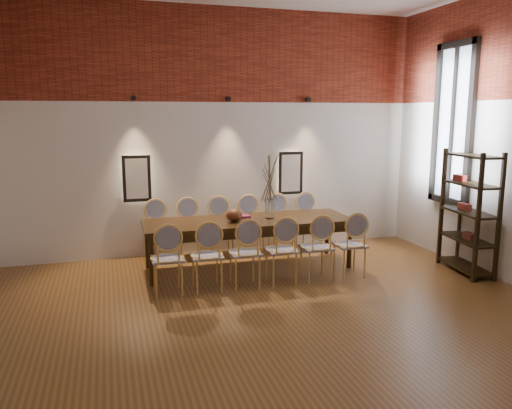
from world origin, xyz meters
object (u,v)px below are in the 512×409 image
object	(u,v)px
chair_near_a	(167,259)
shelving_rack	(469,212)
chair_far_b	(190,230)
book	(241,216)
dining_table	(248,244)
chair_near_d	(281,250)
chair_far_c	(221,228)
chair_far_e	(281,224)
chair_far_d	(251,226)
vase	(270,209)
chair_near_c	(245,253)
chair_far_f	(309,222)
bowl	(234,215)
chair_near_e	(316,247)
chair_near_f	(350,245)
chair_far_a	(157,232)
chair_near_b	(207,256)

from	to	relation	value
chair_near_a	shelving_rack	xyz separation A→B (m)	(4.34, -0.34, 0.43)
chair_far_b	book	bearing A→B (deg)	140.93
dining_table	chair_near_a	distance (m)	1.51
chair_near_d	chair_far_c	world-z (taller)	same
chair_far_e	chair_far_d	bearing A→B (deg)	-0.00
dining_table	chair_near_a	world-z (taller)	chair_near_a
chair_far_c	vase	size ratio (longest dim) A/B	3.13
chair_near_c	chair_near_d	world-z (taller)	same
chair_far_b	chair_far_d	world-z (taller)	same
dining_table	chair_near_c	world-z (taller)	chair_near_c
chair_far_d	book	bearing A→B (deg)	61.25
chair_far_f	bowl	world-z (taller)	chair_far_f
chair_far_d	chair_far_e	size ratio (longest dim) A/B	1.00
chair_near_e	chair_far_d	bearing A→B (deg)	108.37
dining_table	book	distance (m)	0.44
chair_near_c	chair_far_c	world-z (taller)	same
chair_near_f	vase	bearing A→B (deg)	140.95
chair_near_a	chair_near_e	world-z (taller)	same
chair_near_c	chair_far_d	bearing A→B (deg)	71.63
chair_far_d	chair_far_c	bearing A→B (deg)	0.00
chair_far_a	book	size ratio (longest dim) A/B	3.62
chair_far_f	vase	world-z (taller)	vase
chair_far_b	chair_far_c	world-z (taller)	same
chair_near_e	chair_far_c	size ratio (longest dim) A/B	1.00
chair_far_c	bowl	bearing A→B (deg)	91.98
chair_far_d	chair_near_d	bearing A→B (deg)	90.00
chair_near_a	bowl	size ratio (longest dim) A/B	3.92
chair_far_b	chair_far_e	world-z (taller)	same
chair_near_c	chair_near_d	distance (m)	0.52
chair_far_a	vase	distance (m)	1.85
chair_near_d	chair_near_c	bearing A→B (deg)	-180.00
shelving_rack	chair_far_c	bearing A→B (deg)	157.58
vase	chair_near_d	bearing A→B (deg)	-96.33
chair_near_c	chair_far_c	xyz separation A→B (m)	(0.02, 1.56, 0.00)
chair_near_d	vase	distance (m)	0.89
chair_near_a	chair_far_e	xyz separation A→B (m)	(2.09, 1.53, 0.00)
chair_far_b	shelving_rack	distance (m)	4.26
chair_near_f	book	bearing A→B (deg)	144.18
chair_near_f	chair_far_d	distance (m)	1.87
dining_table	book	bearing A→B (deg)	106.91
chair_near_b	vase	bearing A→B (deg)	35.08
chair_near_d	chair_far_b	world-z (taller)	same
chair_far_c	chair_far_f	xyz separation A→B (m)	(1.55, -0.02, 0.00)
chair_near_c	shelving_rack	world-z (taller)	shelving_rack
chair_near_e	chair_far_a	world-z (taller)	same
chair_near_f	chair_far_d	size ratio (longest dim) A/B	1.00
chair_far_c	shelving_rack	distance (m)	3.81
chair_near_d	chair_far_d	distance (m)	1.56
chair_far_d	book	distance (m)	0.73
chair_near_b	chair_far_b	distance (m)	1.56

